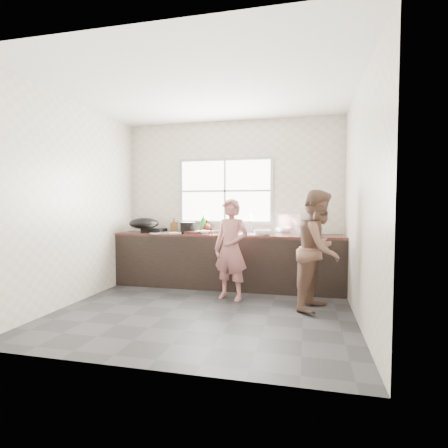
% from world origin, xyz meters
% --- Properties ---
extents(floor, '(3.60, 3.20, 0.01)m').
position_xyz_m(floor, '(0.00, 0.00, -0.01)').
color(floor, '#28282B').
rests_on(floor, ground).
extents(ceiling, '(3.60, 3.20, 0.01)m').
position_xyz_m(ceiling, '(0.00, 0.00, 2.71)').
color(ceiling, silver).
rests_on(ceiling, wall_back).
extents(wall_back, '(3.60, 0.01, 2.70)m').
position_xyz_m(wall_back, '(0.00, 1.60, 1.35)').
color(wall_back, beige).
rests_on(wall_back, ground).
extents(wall_left, '(0.01, 3.20, 2.70)m').
position_xyz_m(wall_left, '(-1.80, 0.00, 1.35)').
color(wall_left, beige).
rests_on(wall_left, ground).
extents(wall_right, '(0.01, 3.20, 2.70)m').
position_xyz_m(wall_right, '(1.80, 0.00, 1.35)').
color(wall_right, beige).
rests_on(wall_right, ground).
extents(wall_front, '(3.60, 0.01, 2.70)m').
position_xyz_m(wall_front, '(0.00, -1.60, 1.35)').
color(wall_front, beige).
rests_on(wall_front, ground).
extents(cabinet, '(3.60, 0.62, 0.82)m').
position_xyz_m(cabinet, '(0.00, 1.29, 0.41)').
color(cabinet, black).
rests_on(cabinet, floor).
extents(countertop, '(3.60, 0.64, 0.04)m').
position_xyz_m(countertop, '(0.00, 1.29, 0.84)').
color(countertop, '#331915').
rests_on(countertop, cabinet).
extents(sink, '(0.55, 0.45, 0.02)m').
position_xyz_m(sink, '(0.35, 1.29, 0.86)').
color(sink, silver).
rests_on(sink, countertop).
extents(faucet, '(0.02, 0.02, 0.30)m').
position_xyz_m(faucet, '(0.35, 1.49, 1.01)').
color(faucet, silver).
rests_on(faucet, countertop).
extents(window_frame, '(1.60, 0.05, 1.10)m').
position_xyz_m(window_frame, '(-0.10, 1.59, 1.55)').
color(window_frame, '#9EA0A5').
rests_on(window_frame, wall_back).
extents(window_glazing, '(1.50, 0.01, 1.00)m').
position_xyz_m(window_glazing, '(-0.10, 1.57, 1.55)').
color(window_glazing, white).
rests_on(window_glazing, window_frame).
extents(woman, '(0.55, 0.44, 1.31)m').
position_xyz_m(woman, '(0.21, 0.61, 0.66)').
color(woman, '#A86665').
rests_on(woman, floor).
extents(person_side, '(0.79, 0.88, 1.51)m').
position_xyz_m(person_side, '(1.39, 0.41, 0.75)').
color(person_side, brown).
rests_on(person_side, floor).
extents(cutting_board, '(0.43, 0.43, 0.04)m').
position_xyz_m(cutting_board, '(-0.51, 1.22, 0.88)').
color(cutting_board, '#331814').
rests_on(cutting_board, countertop).
extents(cleaver, '(0.22, 0.19, 0.01)m').
position_xyz_m(cleaver, '(-0.22, 1.28, 0.90)').
color(cleaver, silver).
rests_on(cleaver, cutting_board).
extents(bowl_mince, '(0.27, 0.27, 0.05)m').
position_xyz_m(bowl_mince, '(-0.36, 1.17, 0.89)').
color(bowl_mince, white).
rests_on(bowl_mince, countertop).
extents(bowl_crabs, '(0.23, 0.23, 0.07)m').
position_xyz_m(bowl_crabs, '(0.59, 1.08, 0.89)').
color(bowl_crabs, white).
rests_on(bowl_crabs, countertop).
extents(bowl_held, '(0.26, 0.26, 0.06)m').
position_xyz_m(bowl_held, '(0.64, 1.08, 0.89)').
color(bowl_held, white).
rests_on(bowl_held, countertop).
extents(black_pot, '(0.26, 0.26, 0.18)m').
position_xyz_m(black_pot, '(-0.64, 1.23, 0.95)').
color(black_pot, black).
rests_on(black_pot, countertop).
extents(plate_food, '(0.24, 0.24, 0.02)m').
position_xyz_m(plate_food, '(-0.82, 1.15, 0.87)').
color(plate_food, silver).
rests_on(plate_food, countertop).
extents(bottle_green, '(0.16, 0.16, 0.32)m').
position_xyz_m(bottle_green, '(-0.46, 1.52, 1.02)').
color(bottle_green, '#2E882C').
rests_on(bottle_green, countertop).
extents(bottle_brown_tall, '(0.11, 0.11, 0.21)m').
position_xyz_m(bottle_brown_tall, '(-0.99, 1.52, 0.97)').
color(bottle_brown_tall, '#503014').
rests_on(bottle_brown_tall, countertop).
extents(bottle_brown_short, '(0.18, 0.18, 0.19)m').
position_xyz_m(bottle_brown_short, '(-0.40, 1.52, 0.96)').
color(bottle_brown_short, '#4C1D13').
rests_on(bottle_brown_short, countertop).
extents(glass_jar, '(0.09, 0.09, 0.10)m').
position_xyz_m(glass_jar, '(-0.83, 1.52, 0.91)').
color(glass_jar, white).
rests_on(glass_jar, countertop).
extents(burner, '(0.37, 0.37, 0.05)m').
position_xyz_m(burner, '(-1.33, 1.48, 0.89)').
color(burner, black).
rests_on(burner, countertop).
extents(wok, '(0.58, 0.58, 0.18)m').
position_xyz_m(wok, '(-1.39, 1.20, 1.01)').
color(wok, black).
rests_on(wok, burner).
extents(dish_rack, '(0.51, 0.44, 0.32)m').
position_xyz_m(dish_rack, '(0.99, 1.49, 1.02)').
color(dish_rack, white).
rests_on(dish_rack, countertop).
extents(pot_lid_left, '(0.36, 0.36, 0.01)m').
position_xyz_m(pot_lid_left, '(-1.09, 1.08, 0.87)').
color(pot_lid_left, silver).
rests_on(pot_lid_left, countertop).
extents(pot_lid_right, '(0.30, 0.30, 0.01)m').
position_xyz_m(pot_lid_right, '(-1.08, 1.21, 0.87)').
color(pot_lid_right, silver).
rests_on(pot_lid_right, countertop).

